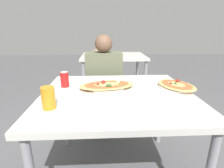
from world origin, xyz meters
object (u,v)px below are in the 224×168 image
Objects in this scene: dining_table at (117,102)px; soda_can at (65,79)px; person_seated at (104,78)px; drink_glass at (48,98)px; pizza_main at (107,86)px; pizza_second at (177,86)px; chair_far_seated at (104,88)px.

soda_can is at bearing 157.89° from dining_table.
dining_table is 0.72m from person_seated.
soda_can reaches higher than dining_table.
soda_can is (-0.32, -0.54, 0.14)m from person_seated.
dining_table is 0.51m from drink_glass.
dining_table is 0.97× the size of person_seated.
person_seated reaches higher than pizza_main.
person_seated is 1.01m from drink_glass.
pizza_second is (0.91, 0.33, -0.05)m from drink_glass.
dining_table is 2.79× the size of pizza_second.
dining_table is at bearing -22.11° from soda_can.
dining_table is 0.85m from chair_far_seated.
drink_glass is at bearing -151.36° from dining_table.
person_seated reaches higher than dining_table.
drink_glass is (-0.36, -0.35, 0.05)m from pizza_main.
person_seated is (0.00, -0.12, 0.16)m from chair_far_seated.
chair_far_seated is at bearing 63.94° from soda_can.
person_seated reaches higher than pizza_second.
chair_far_seated is 0.20m from person_seated.
pizza_main is at bearing 121.48° from dining_table.
person_seated is 2.88× the size of pizza_second.
soda_can is 0.91m from pizza_second.
pizza_second is at bearing -2.69° from pizza_main.
chair_far_seated is 0.97m from pizza_second.
pizza_main is 0.50m from drink_glass.
pizza_main is at bearing -8.39° from soda_can.
dining_table is at bearing 97.43° from person_seated.
soda_can is at bearing 63.94° from chair_far_seated.
pizza_main is 1.19× the size of pizza_second.
chair_far_seated is (-0.09, 0.83, -0.17)m from dining_table.
person_seated is 0.85m from pizza_second.
chair_far_seated is 2.31× the size of pizza_second.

